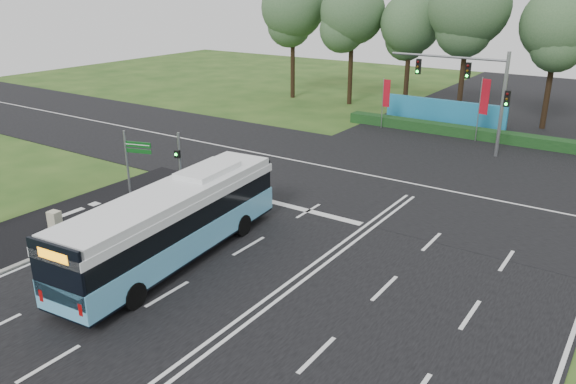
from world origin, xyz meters
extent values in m
plane|color=#264818|center=(0.00, 0.00, 0.00)|extent=(120.00, 120.00, 0.00)
cube|color=black|center=(0.00, 0.00, 0.02)|extent=(20.00, 120.00, 0.04)
cube|color=black|center=(0.00, 12.00, 0.03)|extent=(120.00, 14.00, 0.05)
cube|color=black|center=(-12.50, -3.00, 0.03)|extent=(5.00, 18.00, 0.06)
cube|color=gray|center=(-10.10, -3.00, 0.06)|extent=(0.25, 18.00, 0.12)
cube|color=#5FB2DC|center=(-5.10, -2.66, 1.06)|extent=(3.62, 12.10, 1.09)
cube|color=black|center=(-5.10, -2.66, 0.57)|extent=(3.59, 12.04, 0.30)
cube|color=black|center=(-5.10, -2.66, 2.06)|extent=(3.50, 11.91, 0.94)
cube|color=white|center=(-5.10, -2.66, 2.65)|extent=(3.62, 12.10, 0.35)
cube|color=white|center=(-5.10, -2.66, 3.00)|extent=(3.53, 11.62, 0.35)
cube|color=white|center=(-5.34, -0.19, 3.30)|extent=(1.87, 3.12, 0.25)
cube|color=black|center=(-4.53, -8.53, 2.11)|extent=(2.41, 0.35, 2.18)
cube|color=orange|center=(-4.52, -8.57, 2.80)|extent=(1.39, 0.19, 0.35)
cylinder|color=black|center=(-6.58, 0.59, 0.52)|extent=(0.38, 1.05, 1.03)
cylinder|color=black|center=(-4.27, 0.81, 0.52)|extent=(0.38, 1.05, 1.03)
cylinder|color=black|center=(-5.89, -6.53, 0.52)|extent=(0.38, 1.05, 1.03)
cylinder|color=black|center=(-3.58, -6.31, 0.52)|extent=(0.38, 1.05, 1.03)
cylinder|color=gray|center=(-10.20, 2.93, 1.83)|extent=(0.15, 0.15, 3.65)
cube|color=black|center=(-10.20, 2.75, 2.50)|extent=(0.34, 0.27, 0.42)
sphere|color=#19F233|center=(-10.20, 2.65, 2.50)|extent=(0.15, 0.15, 0.15)
cylinder|color=gray|center=(-11.97, 0.83, 1.97)|extent=(0.12, 0.12, 3.94)
cube|color=#0D4A15|center=(-11.26, 1.05, 3.25)|extent=(1.43, 0.50, 0.30)
cube|color=#0D4A15|center=(-11.26, 1.05, 2.91)|extent=(1.43, 0.50, 0.22)
cube|color=white|center=(-11.26, 1.02, 3.25)|extent=(1.32, 0.42, 0.04)
cube|color=beige|center=(-12.15, -3.64, 0.45)|extent=(0.59, 0.51, 0.91)
cylinder|color=gray|center=(-7.94, 23.51, 2.03)|extent=(0.06, 0.06, 4.05)
cube|color=#A50E1C|center=(-7.64, 23.53, 2.88)|extent=(0.54, 0.07, 2.16)
cylinder|color=gray|center=(-0.34, 23.69, 2.39)|extent=(0.07, 0.07, 4.78)
cube|color=#A50E1C|center=(0.00, 23.62, 3.40)|extent=(0.63, 0.17, 2.55)
cylinder|color=gray|center=(2.00, 20.50, 3.50)|extent=(0.24, 0.24, 7.00)
cylinder|color=gray|center=(-2.00, 20.50, 6.40)|extent=(8.00, 0.16, 0.16)
cube|color=black|center=(-0.50, 20.50, 5.60)|extent=(0.32, 0.28, 1.05)
cube|color=black|center=(-4.00, 20.50, 5.60)|extent=(0.32, 0.28, 1.05)
cube|color=black|center=(2.25, 20.50, 4.00)|extent=(0.32, 0.28, 1.05)
cube|color=#123315|center=(0.00, 24.50, 0.40)|extent=(22.00, 1.20, 0.80)
cube|color=teal|center=(-4.00, 27.00, 1.10)|extent=(10.00, 0.30, 2.20)
cylinder|color=black|center=(-21.33, 30.58, 4.23)|extent=(0.44, 0.44, 8.45)
sphere|color=#395C36|center=(-21.33, 30.58, 8.90)|extent=(6.23, 6.23, 6.23)
cylinder|color=black|center=(-14.85, 30.89, 4.10)|extent=(0.44, 0.44, 8.20)
sphere|color=#395C36|center=(-14.85, 30.89, 8.63)|extent=(6.04, 6.04, 6.04)
cylinder|color=black|center=(-9.39, 31.68, 3.67)|extent=(0.44, 0.44, 7.34)
sphere|color=#395C36|center=(-9.39, 31.68, 7.73)|extent=(5.41, 5.41, 5.41)
cylinder|color=black|center=(-3.73, 29.86, 4.46)|extent=(0.44, 0.44, 8.92)
sphere|color=#395C36|center=(-3.73, 29.86, 9.39)|extent=(6.58, 6.58, 6.58)
cylinder|color=black|center=(2.96, 30.72, 3.87)|extent=(0.44, 0.44, 7.75)
sphere|color=#395C36|center=(2.96, 30.72, 8.15)|extent=(5.71, 5.71, 5.71)
camera|label=1|loc=(10.84, -17.75, 10.99)|focal=35.00mm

